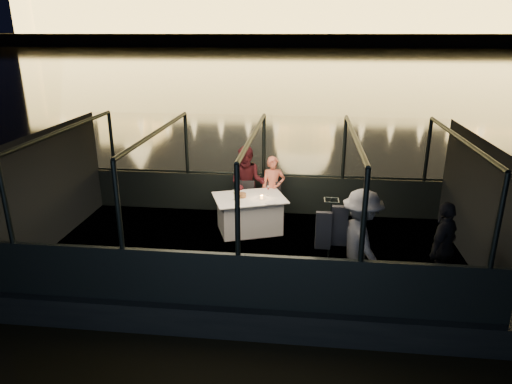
# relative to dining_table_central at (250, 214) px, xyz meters

# --- Properties ---
(river_water) EXTENTS (500.00, 500.00, 0.00)m
(river_water) POSITION_rel_dining_table_central_xyz_m (0.19, 79.14, -0.89)
(river_water) COLOR black
(river_water) RESTS_ON ground
(boat_hull) EXTENTS (8.60, 4.40, 1.00)m
(boat_hull) POSITION_rel_dining_table_central_xyz_m (0.19, -0.86, -0.89)
(boat_hull) COLOR black
(boat_hull) RESTS_ON river_water
(boat_deck) EXTENTS (8.00, 4.00, 0.04)m
(boat_deck) POSITION_rel_dining_table_central_xyz_m (0.19, -0.86, -0.41)
(boat_deck) COLOR black
(boat_deck) RESTS_ON boat_hull
(gunwale_port) EXTENTS (8.00, 0.08, 0.90)m
(gunwale_port) POSITION_rel_dining_table_central_xyz_m (0.19, 1.14, 0.06)
(gunwale_port) COLOR black
(gunwale_port) RESTS_ON boat_deck
(gunwale_starboard) EXTENTS (8.00, 0.08, 0.90)m
(gunwale_starboard) POSITION_rel_dining_table_central_xyz_m (0.19, -2.86, 0.06)
(gunwale_starboard) COLOR black
(gunwale_starboard) RESTS_ON boat_deck
(cabin_glass_port) EXTENTS (8.00, 0.02, 1.40)m
(cabin_glass_port) POSITION_rel_dining_table_central_xyz_m (0.19, 1.14, 1.21)
(cabin_glass_port) COLOR #99B2B2
(cabin_glass_port) RESTS_ON gunwale_port
(cabin_glass_starboard) EXTENTS (8.00, 0.02, 1.40)m
(cabin_glass_starboard) POSITION_rel_dining_table_central_xyz_m (0.19, -2.86, 1.21)
(cabin_glass_starboard) COLOR #99B2B2
(cabin_glass_starboard) RESTS_ON gunwale_starboard
(cabin_roof_glass) EXTENTS (8.00, 4.00, 0.02)m
(cabin_roof_glass) POSITION_rel_dining_table_central_xyz_m (0.19, -0.86, 1.91)
(cabin_roof_glass) COLOR #99B2B2
(cabin_roof_glass) RESTS_ON boat_deck
(end_wall_fore) EXTENTS (0.02, 4.00, 2.30)m
(end_wall_fore) POSITION_rel_dining_table_central_xyz_m (-3.81, -0.86, 0.76)
(end_wall_fore) COLOR black
(end_wall_fore) RESTS_ON boat_deck
(end_wall_aft) EXTENTS (0.02, 4.00, 2.30)m
(end_wall_aft) POSITION_rel_dining_table_central_xyz_m (4.19, -0.86, 0.76)
(end_wall_aft) COLOR black
(end_wall_aft) RESTS_ON boat_deck
(canopy_ribs) EXTENTS (8.00, 4.00, 2.30)m
(canopy_ribs) POSITION_rel_dining_table_central_xyz_m (0.19, -0.86, 0.76)
(canopy_ribs) COLOR black
(canopy_ribs) RESTS_ON boat_deck
(embankment) EXTENTS (400.00, 140.00, 6.00)m
(embankment) POSITION_rel_dining_table_central_xyz_m (0.19, 209.14, 0.11)
(embankment) COLOR #423D33
(embankment) RESTS_ON ground
(dining_table_central) EXTENTS (1.72, 1.49, 0.77)m
(dining_table_central) POSITION_rel_dining_table_central_xyz_m (0.00, 0.00, 0.00)
(dining_table_central) COLOR white
(dining_table_central) RESTS_ON boat_deck
(chair_port_left) EXTENTS (0.43, 0.43, 0.89)m
(chair_port_left) POSITION_rel_dining_table_central_xyz_m (-0.19, 0.50, 0.06)
(chair_port_left) COLOR black
(chair_port_left) RESTS_ON boat_deck
(chair_port_right) EXTENTS (0.45, 0.45, 0.90)m
(chair_port_right) POSITION_rel_dining_table_central_xyz_m (0.42, 0.50, 0.06)
(chair_port_right) COLOR black
(chair_port_right) RESTS_ON boat_deck
(coat_stand) EXTENTS (0.48, 0.40, 1.60)m
(coat_stand) POSITION_rel_dining_table_central_xyz_m (1.57, -2.14, 0.51)
(coat_stand) COLOR black
(coat_stand) RESTS_ON boat_deck
(person_woman_coral) EXTENTS (0.58, 0.45, 1.46)m
(person_woman_coral) POSITION_rel_dining_table_central_xyz_m (0.44, 0.73, 0.36)
(person_woman_coral) COLOR #D4694D
(person_woman_coral) RESTS_ON boat_deck
(person_man_maroon) EXTENTS (0.84, 0.68, 1.67)m
(person_man_maroon) POSITION_rel_dining_table_central_xyz_m (-0.14, 0.72, 0.36)
(person_man_maroon) COLOR #3D1116
(person_man_maroon) RESTS_ON boat_deck
(passenger_stripe) EXTENTS (1.04, 1.30, 1.76)m
(passenger_stripe) POSITION_rel_dining_table_central_xyz_m (2.06, -2.20, 0.47)
(passenger_stripe) COLOR silver
(passenger_stripe) RESTS_ON boat_deck
(passenger_dark) EXTENTS (0.84, 0.96, 1.54)m
(passenger_dark) POSITION_rel_dining_table_central_xyz_m (3.39, -1.98, 0.47)
(passenger_dark) COLOR black
(passenger_dark) RESTS_ON boat_deck
(wine_bottle) EXTENTS (0.07, 0.07, 0.27)m
(wine_bottle) POSITION_rel_dining_table_central_xyz_m (-0.26, -0.21, 0.53)
(wine_bottle) COLOR #12321C
(wine_bottle) RESTS_ON dining_table_central
(bread_basket) EXTENTS (0.23, 0.23, 0.08)m
(bread_basket) POSITION_rel_dining_table_central_xyz_m (-0.17, -0.00, 0.42)
(bread_basket) COLOR brown
(bread_basket) RESTS_ON dining_table_central
(amber_candle) EXTENTS (0.06, 0.06, 0.08)m
(amber_candle) POSITION_rel_dining_table_central_xyz_m (0.26, -0.06, 0.42)
(amber_candle) COLOR #F99E3E
(amber_candle) RESTS_ON dining_table_central
(plate_near) EXTENTS (0.28, 0.28, 0.01)m
(plate_near) POSITION_rel_dining_table_central_xyz_m (0.47, -0.30, 0.39)
(plate_near) COLOR silver
(plate_near) RESTS_ON dining_table_central
(plate_far) EXTENTS (0.27, 0.27, 0.01)m
(plate_far) POSITION_rel_dining_table_central_xyz_m (-0.26, 0.13, 0.39)
(plate_far) COLOR silver
(plate_far) RESTS_ON dining_table_central
(wine_glass_white) EXTENTS (0.09, 0.09, 0.20)m
(wine_glass_white) POSITION_rel_dining_table_central_xyz_m (-0.30, -0.18, 0.48)
(wine_glass_white) COLOR white
(wine_glass_white) RESTS_ON dining_table_central
(wine_glass_red) EXTENTS (0.07, 0.07, 0.21)m
(wine_glass_red) POSITION_rel_dining_table_central_xyz_m (0.38, 0.14, 0.48)
(wine_glass_red) COLOR silver
(wine_glass_red) RESTS_ON dining_table_central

